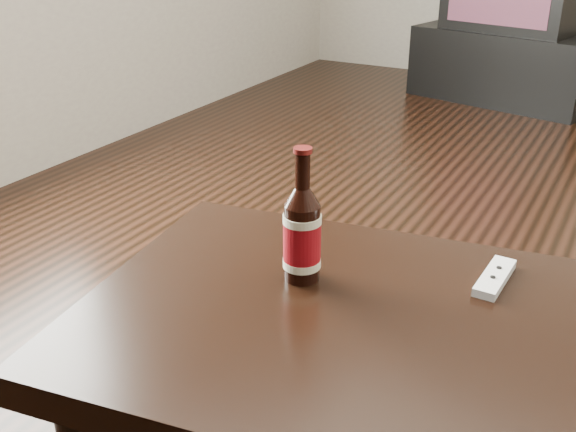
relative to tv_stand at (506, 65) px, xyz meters
The scene contains 4 objects.
tv_stand is the anchor object (origin of this frame).
coffee_table 3.43m from the tv_stand, 80.19° to the right, with size 1.31×0.88×0.46m.
beer_bottle 3.36m from the tv_stand, 84.61° to the right, with size 0.10×0.10×0.26m.
remote 3.23m from the tv_stand, 78.51° to the right, with size 0.05×0.15×0.02m.
Camera 1 is at (-0.09, -1.88, 1.11)m, focal length 42.00 mm.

